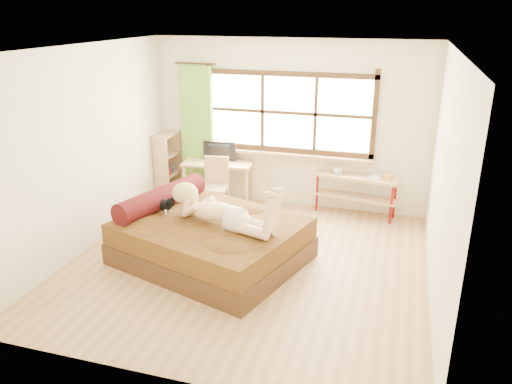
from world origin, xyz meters
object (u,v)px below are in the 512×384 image
(bed, at_px, (208,238))
(bookshelf, at_px, (168,164))
(chair, at_px, (215,182))
(pipe_shelf, at_px, (357,186))
(woman, at_px, (220,200))
(kitten, at_px, (163,203))
(desk, at_px, (218,167))

(bed, bearing_deg, bookshelf, 144.86)
(chair, relative_size, bookshelf, 0.80)
(chair, bearing_deg, bed, -78.60)
(bed, distance_m, bookshelf, 2.56)
(chair, distance_m, bookshelf, 1.13)
(pipe_shelf, bearing_deg, bookshelf, -169.49)
(woman, xyz_separation_m, kitten, (-0.87, 0.15, -0.20))
(bed, distance_m, pipe_shelf, 2.69)
(bed, xyz_separation_m, pipe_shelf, (1.69, 2.08, 0.18))
(bookshelf, bearing_deg, woman, -46.13)
(bed, bearing_deg, desk, 124.25)
(bed, bearing_deg, pipe_shelf, 68.28)
(woman, bearing_deg, pipe_shelf, 72.64)
(desk, xyz_separation_m, pipe_shelf, (2.29, 0.12, -0.14))
(kitten, bearing_deg, desk, 105.18)
(chair, height_order, bookshelf, bookshelf)
(woman, bearing_deg, bed, 179.24)
(desk, height_order, chair, chair)
(bookshelf, bearing_deg, pipe_shelf, 4.94)
(kitten, height_order, chair, chair)
(desk, bearing_deg, bookshelf, 170.38)
(woman, distance_m, desk, 2.20)
(bed, bearing_deg, kitten, -169.73)
(kitten, height_order, pipe_shelf, kitten)
(bed, xyz_separation_m, bookshelf, (-1.55, 2.02, 0.27))
(chair, distance_m, pipe_shelf, 2.25)
(woman, xyz_separation_m, desk, (-0.80, 2.03, -0.26))
(kitten, distance_m, chair, 1.53)
(bed, height_order, bookshelf, bookshelf)
(bed, bearing_deg, chair, 124.91)
(kitten, bearing_deg, chair, 101.21)
(kitten, bearing_deg, woman, 7.63)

